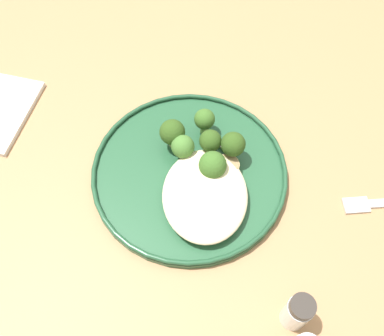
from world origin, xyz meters
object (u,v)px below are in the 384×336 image
(dinner_plate, at_px, (192,172))
(pepper_shaker, at_px, (297,312))
(seared_scallop_left_edge, at_px, (227,167))
(broccoli_floret_right_tilted, at_px, (205,120))
(folded_napkin, at_px, (1,113))
(seared_scallop_on_noodles, at_px, (184,182))
(seared_scallop_front_small, at_px, (206,202))
(seared_scallop_center_golden, at_px, (232,194))
(broccoli_floret_center_pile, at_px, (233,147))
(broccoli_floret_beside_noodles, at_px, (210,142))
(broccoli_floret_left_leaning, at_px, (172,133))
(broccoli_floret_rear_charred, at_px, (183,147))
(broccoli_floret_tall_stalk, at_px, (213,165))
(seared_scallop_tiny_bay, at_px, (213,192))

(dinner_plate, xyz_separation_m, pepper_shaker, (-0.21, -0.13, 0.02))
(seared_scallop_left_edge, distance_m, broccoli_floret_right_tilted, 0.08)
(folded_napkin, bearing_deg, seared_scallop_on_noodles, -114.45)
(seared_scallop_front_small, bearing_deg, seared_scallop_on_noodles, 44.08)
(seared_scallop_center_golden, distance_m, seared_scallop_front_small, 0.04)
(broccoli_floret_center_pile, xyz_separation_m, broccoli_floret_right_tilted, (0.05, 0.04, -0.01))
(seared_scallop_on_noodles, relative_size, broccoli_floret_center_pile, 0.64)
(folded_napkin, relative_size, pepper_shaker, 2.24)
(dinner_plate, xyz_separation_m, seared_scallop_center_golden, (-0.04, -0.06, 0.01))
(seared_scallop_on_noodles, xyz_separation_m, broccoli_floret_beside_noodles, (0.06, -0.04, 0.02))
(seared_scallop_center_golden, distance_m, broccoli_floret_center_pile, 0.07)
(seared_scallop_center_golden, xyz_separation_m, seared_scallop_front_small, (-0.01, 0.04, -0.00))
(broccoli_floret_beside_noodles, bearing_deg, seared_scallop_front_small, 175.46)
(seared_scallop_on_noodles, height_order, broccoli_floret_right_tilted, broccoli_floret_right_tilted)
(broccoli_floret_left_leaning, distance_m, broccoli_floret_center_pile, 0.09)
(dinner_plate, height_order, broccoli_floret_left_leaning, broccoli_floret_left_leaning)
(broccoli_floret_rear_charred, height_order, broccoli_floret_tall_stalk, broccoli_floret_tall_stalk)
(dinner_plate, bearing_deg, broccoli_floret_beside_noodles, -40.00)
(dinner_plate, xyz_separation_m, seared_scallop_on_noodles, (-0.02, 0.01, 0.01))
(seared_scallop_center_golden, distance_m, folded_napkin, 0.40)
(broccoli_floret_left_leaning, distance_m, broccoli_floret_tall_stalk, 0.08)
(seared_scallop_center_golden, height_order, seared_scallop_tiny_bay, same)
(seared_scallop_center_golden, height_order, folded_napkin, seared_scallop_center_golden)
(dinner_plate, xyz_separation_m, broccoli_floret_center_pile, (0.02, -0.06, 0.04))
(dinner_plate, xyz_separation_m, broccoli_floret_left_leaning, (0.05, 0.03, 0.03))
(seared_scallop_center_golden, relative_size, folded_napkin, 0.18)
(broccoli_floret_left_leaning, xyz_separation_m, broccoli_floret_tall_stalk, (-0.06, -0.06, 0.00))
(broccoli_floret_right_tilted, distance_m, broccoli_floret_beside_noodles, 0.04)
(seared_scallop_front_small, relative_size, pepper_shaker, 0.35)
(dinner_plate, bearing_deg, seared_scallop_front_small, -160.98)
(seared_scallop_center_golden, bearing_deg, pepper_shaker, -156.80)
(seared_scallop_center_golden, bearing_deg, folded_napkin, 67.23)
(seared_scallop_front_small, height_order, broccoli_floret_center_pile, broccoli_floret_center_pile)
(broccoli_floret_rear_charred, xyz_separation_m, broccoli_floret_center_pile, (-0.00, -0.07, 0.01))
(seared_scallop_on_noodles, height_order, seared_scallop_front_small, same)
(broccoli_floret_rear_charred, height_order, pepper_shaker, pepper_shaker)
(seared_scallop_tiny_bay, height_order, broccoli_floret_tall_stalk, broccoli_floret_tall_stalk)
(seared_scallop_left_edge, distance_m, folded_napkin, 0.38)
(broccoli_floret_center_pile, height_order, folded_napkin, broccoli_floret_center_pile)
(broccoli_floret_rear_charred, height_order, broccoli_floret_beside_noodles, broccoli_floret_beside_noodles)
(seared_scallop_tiny_bay, distance_m, broccoli_floret_left_leaning, 0.11)
(seared_scallop_on_noodles, xyz_separation_m, seared_scallop_front_small, (-0.03, -0.03, -0.00))
(dinner_plate, height_order, broccoli_floret_rear_charred, broccoli_floret_rear_charred)
(seared_scallop_center_golden, distance_m, broccoli_floret_left_leaning, 0.13)
(seared_scallop_on_noodles, xyz_separation_m, pepper_shaker, (-0.18, -0.14, 0.01))
(seared_scallop_on_noodles, bearing_deg, broccoli_floret_right_tilted, -16.67)
(dinner_plate, bearing_deg, seared_scallop_on_noodles, 156.21)
(seared_scallop_tiny_bay, height_order, broccoli_floret_center_pile, broccoli_floret_center_pile)
(seared_scallop_center_golden, relative_size, seared_scallop_on_noodles, 0.78)
(dinner_plate, relative_size, pepper_shaker, 4.33)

